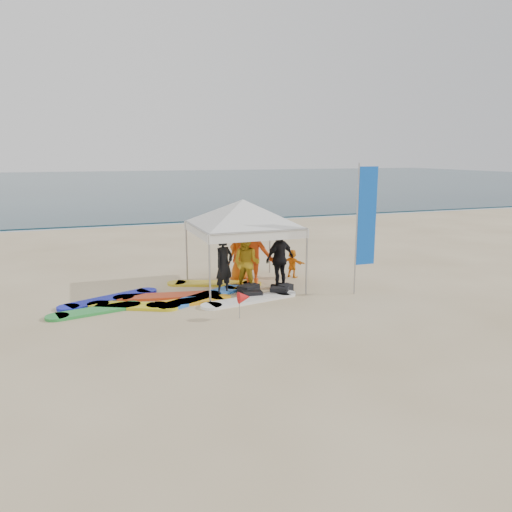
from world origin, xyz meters
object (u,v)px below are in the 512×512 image
object	(u,v)px
person_yellow	(247,263)
canopy_tent	(243,200)
person_black_b	(280,259)
person_seated	(292,263)
person_black_a	(224,265)
person_orange_b	(239,253)
marker_pennant	(244,297)
surfboard_spread	(175,298)
person_orange_a	(253,252)
feather_flag	(366,218)

from	to	relation	value
person_yellow	canopy_tent	distance (m)	1.77
person_black_b	person_seated	bearing A→B (deg)	-150.74
person_black_a	person_seated	world-z (taller)	person_black_a
person_yellow	person_orange_b	bearing A→B (deg)	118.52
person_orange_b	marker_pennant	xyz separation A→B (m)	(-1.03, -3.50, -0.30)
person_yellow	marker_pennant	bearing A→B (deg)	-71.97
person_yellow	marker_pennant	world-z (taller)	person_yellow
marker_pennant	person_black_a	bearing A→B (deg)	86.39
person_black_a	canopy_tent	size ratio (longest dim) A/B	0.43
person_orange_b	person_seated	distance (m)	1.68
person_seated	surfboard_spread	bearing A→B (deg)	75.85
person_orange_a	person_seated	size ratio (longest dim) A/B	2.25
marker_pennant	surfboard_spread	xyz separation A→B (m)	(-1.23, 2.04, -0.46)
person_black_a	marker_pennant	xyz separation A→B (m)	(-0.13, -2.07, -0.31)
person_orange_a	person_orange_b	bearing A→B (deg)	-40.93
person_yellow	person_orange_b	xyz separation A→B (m)	(0.24, 1.38, -0.00)
person_black_b	canopy_tent	bearing A→B (deg)	-48.48
person_black_b	person_seated	world-z (taller)	person_black_b
person_black_b	surfboard_spread	size ratio (longest dim) A/B	0.29
canopy_tent	person_orange_a	bearing A→B (deg)	20.25
person_yellow	feather_flag	distance (m)	3.42
person_black_a	marker_pennant	bearing A→B (deg)	-123.32
person_orange_b	marker_pennant	size ratio (longest dim) A/B	2.50
canopy_tent	marker_pennant	xyz separation A→B (m)	(-0.87, -2.65, -1.99)
person_orange_a	person_black_b	world-z (taller)	person_orange_a
person_black_a	person_black_b	world-z (taller)	person_black_b
feather_flag	surfboard_spread	distance (m)	5.48
person_seated	surfboard_spread	world-z (taller)	person_seated
person_orange_b	marker_pennant	distance (m)	3.67
person_orange_a	person_seated	bearing A→B (deg)	-128.57
feather_flag	marker_pennant	world-z (taller)	feather_flag
person_black_a	person_orange_b	xyz separation A→B (m)	(0.90, 1.43, -0.01)
person_seated	marker_pennant	world-z (taller)	person_seated
person_orange_b	feather_flag	size ratio (longest dim) A/B	0.45
person_orange_b	feather_flag	bearing A→B (deg)	105.33
surfboard_spread	person_black_a	bearing A→B (deg)	1.07
person_seated	canopy_tent	distance (m)	2.77
person_orange_a	feather_flag	size ratio (longest dim) A/B	0.55
surfboard_spread	person_black_b	bearing A→B (deg)	2.40
person_black_a	surfboard_spread	distance (m)	1.57
canopy_tent	person_black_b	bearing A→B (deg)	-27.46
person_yellow	person_orange_a	distance (m)	0.79
person_orange_b	surfboard_spread	size ratio (longest dim) A/B	0.27
person_orange_a	person_black_b	distance (m)	0.85
person_black_a	surfboard_spread	bearing A→B (deg)	151.37
canopy_tent	surfboard_spread	world-z (taller)	canopy_tent
person_black_a	person_orange_a	xyz separation A→B (m)	(1.08, 0.71, 0.16)
person_orange_a	marker_pennant	world-z (taller)	person_orange_a
person_seated	canopy_tent	size ratio (longest dim) A/B	0.23
canopy_tent	person_orange_b	bearing A→B (deg)	79.44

